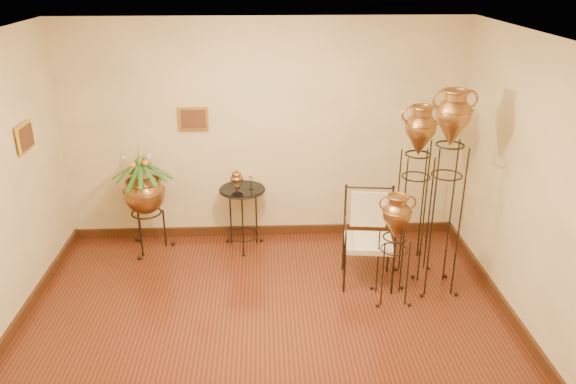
{
  "coord_description": "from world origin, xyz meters",
  "views": [
    {
      "loc": [
        0.0,
        -4.22,
        3.41
      ],
      "look_at": [
        0.25,
        1.3,
        1.1
      ],
      "focal_mm": 35.0,
      "sensor_mm": 36.0,
      "label": 1
    }
  ],
  "objects_px": {
    "planter_urn": "(144,189)",
    "armchair": "(368,239)",
    "amphora_mid": "(415,186)",
    "amphora_tall": "(445,192)",
    "side_table": "(243,217)"
  },
  "relations": [
    {
      "from": "planter_urn",
      "to": "armchair",
      "type": "distance_m",
      "value": 2.77
    },
    {
      "from": "amphora_mid",
      "to": "planter_urn",
      "type": "distance_m",
      "value": 3.23
    },
    {
      "from": "armchair",
      "to": "amphora_tall",
      "type": "bearing_deg",
      "value": -5.13
    },
    {
      "from": "planter_urn",
      "to": "side_table",
      "type": "distance_m",
      "value": 1.25
    },
    {
      "from": "amphora_mid",
      "to": "amphora_tall",
      "type": "bearing_deg",
      "value": -75.12
    },
    {
      "from": "amphora_mid",
      "to": "armchair",
      "type": "relative_size",
      "value": 1.83
    },
    {
      "from": "amphora_mid",
      "to": "armchair",
      "type": "xyz_separation_m",
      "value": [
        -0.59,
        -0.42,
        -0.45
      ]
    },
    {
      "from": "amphora_tall",
      "to": "planter_urn",
      "type": "xyz_separation_m",
      "value": [
        -3.34,
        1.05,
        -0.34
      ]
    },
    {
      "from": "planter_urn",
      "to": "armchair",
      "type": "height_order",
      "value": "planter_urn"
    },
    {
      "from": "amphora_tall",
      "to": "armchair",
      "type": "xyz_separation_m",
      "value": [
        -0.74,
        0.15,
        -0.61
      ]
    },
    {
      "from": "amphora_tall",
      "to": "armchair",
      "type": "bearing_deg",
      "value": 168.43
    },
    {
      "from": "amphora_mid",
      "to": "armchair",
      "type": "distance_m",
      "value": 0.85
    },
    {
      "from": "armchair",
      "to": "side_table",
      "type": "xyz_separation_m",
      "value": [
        -1.41,
        0.9,
        -0.12
      ]
    },
    {
      "from": "armchair",
      "to": "amphora_mid",
      "type": "bearing_deg",
      "value": 41.74
    },
    {
      "from": "side_table",
      "to": "amphora_tall",
      "type": "bearing_deg",
      "value": -26.0
    }
  ]
}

